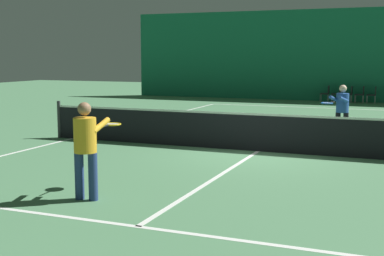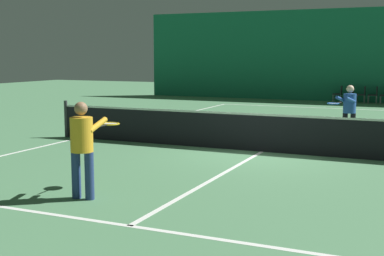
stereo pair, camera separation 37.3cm
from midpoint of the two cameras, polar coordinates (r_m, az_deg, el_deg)
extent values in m
plane|color=#4C7F56|center=(13.42, 6.28, -2.49)|extent=(60.00, 60.00, 0.00)
cube|color=#196B4C|center=(28.80, 15.12, 7.51)|extent=(23.00, 0.12, 4.77)
cube|color=white|center=(24.99, 13.79, 2.07)|extent=(11.00, 0.10, 0.00)
cube|color=white|center=(19.59, 11.42, 0.64)|extent=(8.25, 0.10, 0.00)
cube|color=white|center=(7.64, -7.23, -10.39)|extent=(8.25, 0.10, 0.00)
cube|color=white|center=(15.81, -13.27, -1.09)|extent=(0.10, 23.80, 0.00)
cube|color=white|center=(13.42, 6.28, -2.48)|extent=(0.10, 12.80, 0.00)
cube|color=black|center=(13.35, 6.31, -0.48)|extent=(11.90, 0.02, 0.95)
cube|color=white|center=(13.29, 6.34, 1.44)|extent=(11.90, 0.02, 0.05)
cylinder|color=#333338|center=(16.00, -14.64, 0.90)|extent=(0.10, 0.10, 1.07)
cylinder|color=navy|center=(9.11, -13.08, -4.98)|extent=(0.16, 0.16, 0.79)
cylinder|color=navy|center=(8.98, -11.69, -5.12)|extent=(0.16, 0.16, 0.79)
cylinder|color=gold|center=(8.92, -12.52, -0.75)|extent=(0.40, 0.40, 0.58)
sphere|color=#936B4C|center=(8.87, -12.60, 2.00)|extent=(0.22, 0.22, 0.22)
cylinder|color=gold|center=(9.20, -12.51, 0.33)|extent=(0.13, 0.55, 0.23)
cylinder|color=gold|center=(9.06, -10.89, 0.25)|extent=(0.13, 0.55, 0.23)
cylinder|color=black|center=(9.50, -10.46, 0.18)|extent=(0.05, 0.31, 0.03)
torus|color=gold|center=(9.76, -9.61, 0.40)|extent=(0.35, 0.35, 0.03)
cylinder|color=silver|center=(9.76, -9.61, 0.40)|extent=(0.29, 0.29, 0.00)
cylinder|color=black|center=(15.83, 15.42, 0.22)|extent=(0.18, 0.18, 0.76)
cylinder|color=black|center=(15.93, 14.64, 0.30)|extent=(0.18, 0.18, 0.76)
cylinder|color=#234C99|center=(15.81, 15.11, 2.60)|extent=(0.45, 0.45, 0.55)
sphere|color=beige|center=(15.78, 15.16, 4.09)|extent=(0.21, 0.21, 0.21)
cylinder|color=#234C99|center=(15.51, 15.19, 2.97)|extent=(0.25, 0.52, 0.22)
cylinder|color=#234C99|center=(15.64, 14.26, 3.04)|extent=(0.25, 0.52, 0.22)
cylinder|color=black|center=(15.22, 14.04, 2.67)|extent=(0.13, 0.30, 0.03)
torus|color=#1951B2|center=(14.96, 13.51, 2.60)|extent=(0.42, 0.42, 0.03)
cylinder|color=silver|center=(14.96, 13.51, 2.60)|extent=(0.35, 0.35, 0.00)
cylinder|color=#99999E|center=(28.64, 13.26, 3.17)|extent=(0.03, 0.03, 0.39)
cylinder|color=#99999E|center=(28.26, 13.14, 3.12)|extent=(0.03, 0.03, 0.39)
cylinder|color=#99999E|center=(28.58, 14.02, 3.14)|extent=(0.03, 0.03, 0.39)
cylinder|color=#99999E|center=(28.20, 13.91, 3.09)|extent=(0.03, 0.03, 0.39)
cube|color=#232328|center=(28.40, 13.60, 3.57)|extent=(0.44, 0.44, 0.05)
cube|color=#232328|center=(28.36, 14.01, 4.01)|extent=(0.04, 0.44, 0.40)
cylinder|color=#99999E|center=(28.55, 14.40, 3.13)|extent=(0.03, 0.03, 0.39)
cylinder|color=#99999E|center=(28.18, 14.29, 3.07)|extent=(0.03, 0.03, 0.39)
cylinder|color=#99999E|center=(28.50, 15.16, 3.09)|extent=(0.03, 0.03, 0.39)
cylinder|color=#99999E|center=(28.13, 15.06, 3.04)|extent=(0.03, 0.03, 0.39)
cube|color=#232328|center=(28.32, 14.74, 3.52)|extent=(0.44, 0.44, 0.05)
cube|color=#232328|center=(28.28, 15.16, 3.96)|extent=(0.04, 0.44, 0.40)
cylinder|color=#99999E|center=(28.48, 15.54, 3.07)|extent=(0.03, 0.03, 0.39)
cylinder|color=#99999E|center=(28.11, 15.45, 3.02)|extent=(0.03, 0.03, 0.39)
cylinder|color=#99999E|center=(28.44, 16.30, 3.04)|extent=(0.03, 0.03, 0.39)
cylinder|color=#99999E|center=(28.06, 16.22, 2.98)|extent=(0.03, 0.03, 0.39)
cube|color=#232328|center=(28.26, 15.90, 3.47)|extent=(0.44, 0.44, 0.05)
cube|color=#232328|center=(28.22, 16.32, 3.91)|extent=(0.04, 0.44, 0.40)
cylinder|color=#99999E|center=(28.42, 16.69, 3.02)|extent=(0.03, 0.03, 0.39)
cylinder|color=#99999E|center=(28.04, 16.61, 2.97)|extent=(0.03, 0.03, 0.39)
cylinder|color=#99999E|center=(28.39, 17.45, 2.99)|extent=(0.03, 0.03, 0.39)
cylinder|color=#99999E|center=(28.01, 17.39, 2.93)|extent=(0.03, 0.03, 0.39)
cube|color=#232328|center=(28.20, 17.05, 3.42)|extent=(0.44, 0.44, 0.05)
cube|color=#232328|center=(28.17, 17.48, 3.86)|extent=(0.04, 0.44, 0.40)
cylinder|color=#99999E|center=(28.37, 17.84, 2.97)|extent=(0.03, 0.03, 0.39)
cylinder|color=#99999E|center=(28.00, 17.78, 2.91)|extent=(0.03, 0.03, 0.39)
cylinder|color=#99999E|center=(28.35, 18.61, 2.93)|extent=(0.03, 0.03, 0.39)
cylinder|color=#99999E|center=(27.97, 18.56, 2.87)|extent=(0.03, 0.03, 0.39)
cube|color=#232328|center=(28.15, 18.22, 3.37)|extent=(0.44, 0.44, 0.05)
cube|color=#232328|center=(28.13, 18.64, 3.81)|extent=(0.04, 0.44, 0.40)
camera|label=1|loc=(0.19, -91.00, -0.14)|focal=50.00mm
camera|label=2|loc=(0.19, 89.00, 0.14)|focal=50.00mm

